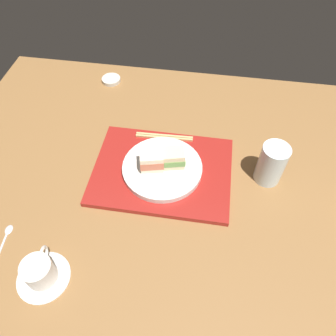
# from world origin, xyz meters

# --- Properties ---
(ground_plane) EXTENTS (1.40, 1.00, 0.03)m
(ground_plane) POSITION_xyz_m (0.00, 0.00, -0.01)
(ground_plane) COLOR brown
(serving_tray) EXTENTS (0.41, 0.30, 0.02)m
(serving_tray) POSITION_xyz_m (0.01, 0.01, 0.01)
(serving_tray) COLOR maroon
(serving_tray) RESTS_ON ground_plane
(sandwich_plate) EXTENTS (0.23, 0.23, 0.02)m
(sandwich_plate) POSITION_xyz_m (0.01, 0.01, 0.03)
(sandwich_plate) COLOR silver
(sandwich_plate) RESTS_ON serving_tray
(sandwich_near) EXTENTS (0.08, 0.07, 0.05)m
(sandwich_near) POSITION_xyz_m (-0.02, 0.00, 0.06)
(sandwich_near) COLOR beige
(sandwich_near) RESTS_ON sandwich_plate
(sandwich_far) EXTENTS (0.08, 0.06, 0.06)m
(sandwich_far) POSITION_xyz_m (0.04, 0.02, 0.06)
(sandwich_far) COLOR #EFE5C1
(sandwich_far) RESTS_ON sandwich_plate
(chopsticks_pair) EXTENTS (0.18, 0.02, 0.01)m
(chopsticks_pair) POSITION_xyz_m (0.03, -0.12, 0.02)
(chopsticks_pair) COLOR tan
(chopsticks_pair) RESTS_ON serving_tray
(coffee_cup) EXTENTS (0.13, 0.13, 0.07)m
(coffee_cup) POSITION_xyz_m (0.24, 0.36, 0.03)
(coffee_cup) COLOR silver
(coffee_cup) RESTS_ON ground_plane
(drinking_glass) EXTENTS (0.08, 0.08, 0.13)m
(drinking_glass) POSITION_xyz_m (-0.30, -0.02, 0.06)
(drinking_glass) COLOR silver
(drinking_glass) RESTS_ON ground_plane
(small_sauce_dish) EXTENTS (0.07, 0.07, 0.01)m
(small_sauce_dish) POSITION_xyz_m (0.28, -0.40, 0.01)
(small_sauce_dish) COLOR beige
(small_sauce_dish) RESTS_ON ground_plane
(teaspoon) EXTENTS (0.02, 0.10, 0.01)m
(teaspoon) POSITION_xyz_m (0.38, 0.27, 0.00)
(teaspoon) COLOR silver
(teaspoon) RESTS_ON ground_plane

